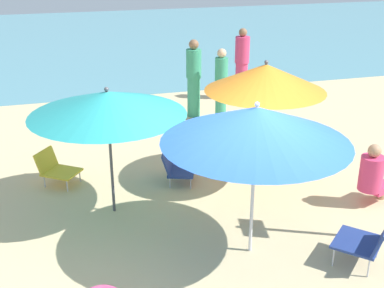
{
  "coord_description": "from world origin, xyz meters",
  "views": [
    {
      "loc": [
        -2.01,
        -5.11,
        3.59
      ],
      "look_at": [
        -0.06,
        1.75,
        0.7
      ],
      "focal_mm": 47.38,
      "sensor_mm": 36.0,
      "label": 1
    }
  ],
  "objects_px": {
    "beach_chair_a": "(56,168)",
    "person_c": "(221,85)",
    "umbrella_orange": "(266,78)",
    "person_a": "(373,175)",
    "beach_chair_c": "(175,166)",
    "person_d": "(194,78)",
    "beach_chair_b": "(367,240)",
    "person_b": "(242,64)",
    "umbrella_teal": "(107,103)",
    "umbrella_blue": "(256,125)"
  },
  "relations": [
    {
      "from": "person_c",
      "to": "person_d",
      "type": "bearing_deg",
      "value": 118.56
    },
    {
      "from": "beach_chair_b",
      "to": "person_c",
      "type": "xyz_separation_m",
      "value": [
        0.04,
        5.37,
        0.45
      ]
    },
    {
      "from": "beach_chair_a",
      "to": "person_b",
      "type": "xyz_separation_m",
      "value": [
        4.43,
        3.49,
        0.58
      ]
    },
    {
      "from": "umbrella_blue",
      "to": "umbrella_teal",
      "type": "relative_size",
      "value": 1.04
    },
    {
      "from": "person_a",
      "to": "person_d",
      "type": "xyz_separation_m",
      "value": [
        -1.37,
        4.51,
        0.37
      ]
    },
    {
      "from": "umbrella_orange",
      "to": "person_a",
      "type": "bearing_deg",
      "value": -42.51
    },
    {
      "from": "beach_chair_b",
      "to": "person_a",
      "type": "xyz_separation_m",
      "value": [
        0.93,
        1.28,
        0.14
      ]
    },
    {
      "from": "person_a",
      "to": "person_b",
      "type": "distance_m",
      "value": 5.43
    },
    {
      "from": "beach_chair_a",
      "to": "person_d",
      "type": "height_order",
      "value": "person_d"
    },
    {
      "from": "umbrella_orange",
      "to": "person_b",
      "type": "relative_size",
      "value": 1.16
    },
    {
      "from": "umbrella_orange",
      "to": "beach_chair_b",
      "type": "height_order",
      "value": "umbrella_orange"
    },
    {
      "from": "umbrella_orange",
      "to": "umbrella_blue",
      "type": "bearing_deg",
      "value": -116.53
    },
    {
      "from": "beach_chair_c",
      "to": "person_a",
      "type": "height_order",
      "value": "person_a"
    },
    {
      "from": "umbrella_teal",
      "to": "person_c",
      "type": "relative_size",
      "value": 1.37
    },
    {
      "from": "umbrella_orange",
      "to": "beach_chair_c",
      "type": "xyz_separation_m",
      "value": [
        -1.31,
        0.34,
        -1.42
      ]
    },
    {
      "from": "umbrella_orange",
      "to": "person_d",
      "type": "relative_size",
      "value": 1.18
    },
    {
      "from": "person_a",
      "to": "beach_chair_b",
      "type": "bearing_deg",
      "value": -146.8
    },
    {
      "from": "beach_chair_a",
      "to": "beach_chair_c",
      "type": "xyz_separation_m",
      "value": [
        1.81,
        -0.46,
        0.01
      ]
    },
    {
      "from": "umbrella_teal",
      "to": "person_c",
      "type": "height_order",
      "value": "umbrella_teal"
    },
    {
      "from": "person_c",
      "to": "beach_chair_c",
      "type": "bearing_deg",
      "value": -142.26
    },
    {
      "from": "umbrella_orange",
      "to": "person_c",
      "type": "xyz_separation_m",
      "value": [
        0.35,
        2.96,
        -0.91
      ]
    },
    {
      "from": "umbrella_blue",
      "to": "person_d",
      "type": "bearing_deg",
      "value": 81.63
    },
    {
      "from": "person_a",
      "to": "person_c",
      "type": "relative_size",
      "value": 0.62
    },
    {
      "from": "beach_chair_a",
      "to": "person_c",
      "type": "relative_size",
      "value": 0.49
    },
    {
      "from": "umbrella_orange",
      "to": "person_a",
      "type": "relative_size",
      "value": 2.07
    },
    {
      "from": "beach_chair_b",
      "to": "umbrella_blue",
      "type": "bearing_deg",
      "value": 19.06
    },
    {
      "from": "person_d",
      "to": "beach_chair_c",
      "type": "bearing_deg",
      "value": -141.12
    },
    {
      "from": "beach_chair_a",
      "to": "person_a",
      "type": "relative_size",
      "value": 0.79
    },
    {
      "from": "umbrella_orange",
      "to": "beach_chair_a",
      "type": "xyz_separation_m",
      "value": [
        -3.12,
        0.8,
        -1.42
      ]
    },
    {
      "from": "beach_chair_c",
      "to": "person_a",
      "type": "distance_m",
      "value": 2.95
    },
    {
      "from": "umbrella_orange",
      "to": "person_a",
      "type": "height_order",
      "value": "umbrella_orange"
    },
    {
      "from": "person_a",
      "to": "person_c",
      "type": "distance_m",
      "value": 4.2
    },
    {
      "from": "umbrella_blue",
      "to": "person_d",
      "type": "xyz_separation_m",
      "value": [
        0.76,
        5.15,
        -0.82
      ]
    },
    {
      "from": "person_d",
      "to": "beach_chair_a",
      "type": "bearing_deg",
      "value": -169.17
    },
    {
      "from": "beach_chair_b",
      "to": "person_d",
      "type": "xyz_separation_m",
      "value": [
        -0.44,
        5.79,
        0.5
      ]
    },
    {
      "from": "person_a",
      "to": "person_d",
      "type": "height_order",
      "value": "person_d"
    },
    {
      "from": "beach_chair_b",
      "to": "person_d",
      "type": "bearing_deg",
      "value": -38.5
    },
    {
      "from": "person_b",
      "to": "umbrella_teal",
      "type": "bearing_deg",
      "value": -80.23
    },
    {
      "from": "person_b",
      "to": "person_d",
      "type": "height_order",
      "value": "person_b"
    },
    {
      "from": "umbrella_teal",
      "to": "beach_chair_c",
      "type": "height_order",
      "value": "umbrella_teal"
    },
    {
      "from": "person_b",
      "to": "person_d",
      "type": "bearing_deg",
      "value": -99.33
    },
    {
      "from": "beach_chair_c",
      "to": "person_c",
      "type": "bearing_deg",
      "value": 77.35
    },
    {
      "from": "beach_chair_b",
      "to": "person_d",
      "type": "distance_m",
      "value": 5.83
    },
    {
      "from": "person_b",
      "to": "person_d",
      "type": "relative_size",
      "value": 1.01
    },
    {
      "from": "umbrella_teal",
      "to": "person_c",
      "type": "bearing_deg",
      "value": 50.35
    },
    {
      "from": "beach_chair_a",
      "to": "beach_chair_b",
      "type": "height_order",
      "value": "beach_chair_b"
    },
    {
      "from": "person_c",
      "to": "person_d",
      "type": "distance_m",
      "value": 0.63
    },
    {
      "from": "beach_chair_b",
      "to": "person_b",
      "type": "xyz_separation_m",
      "value": [
        1.01,
        6.7,
        0.51
      ]
    },
    {
      "from": "beach_chair_a",
      "to": "person_b",
      "type": "height_order",
      "value": "person_b"
    },
    {
      "from": "umbrella_blue",
      "to": "person_b",
      "type": "xyz_separation_m",
      "value": [
        2.2,
        6.06,
        -0.82
      ]
    }
  ]
}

